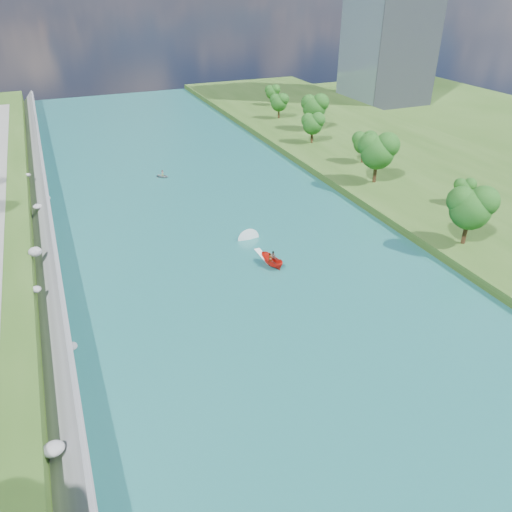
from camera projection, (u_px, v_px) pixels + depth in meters
name	position (u px, v px, depth m)	size (l,w,h in m)	color
ground	(277.00, 312.00, 62.37)	(260.00, 260.00, 0.00)	#2D5119
river_water	(224.00, 243.00, 78.38)	(55.00, 240.00, 0.10)	#19595F
berm_east	(469.00, 192.00, 94.77)	(44.00, 240.00, 1.50)	#2D5119
riprap_bank	(47.00, 270.00, 67.78)	(4.43, 236.00, 4.52)	slate
office_tower	(393.00, 0.00, 151.64)	(22.00, 22.00, 60.00)	gray
trees_east	(369.00, 147.00, 101.23)	(16.64, 140.43, 11.40)	#1C4B14
motorboat	(268.00, 257.00, 72.98)	(3.60, 19.08, 2.24)	red
raft	(163.00, 176.00, 103.47)	(3.20, 3.25, 1.48)	gray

